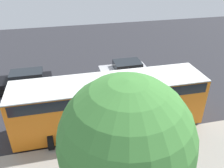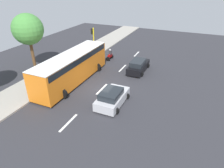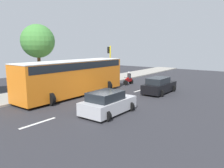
# 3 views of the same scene
# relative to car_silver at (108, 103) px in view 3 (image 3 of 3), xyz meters

# --- Properties ---
(ground_plane) EXTENTS (40.00, 60.00, 0.10)m
(ground_plane) POSITION_rel_car_silver_xyz_m (2.13, -2.15, -0.76)
(ground_plane) COLOR #2D2D33
(sidewalk) EXTENTS (4.00, 60.00, 0.15)m
(sidewalk) POSITION_rel_car_silver_xyz_m (9.13, -2.15, -0.64)
(sidewalk) COLOR #9E998E
(sidewalk) RESTS_ON ground
(lane_stripe_far_north) EXTENTS (0.20, 2.40, 0.01)m
(lane_stripe_far_north) POSITION_rel_car_silver_xyz_m (2.13, -14.15, -0.71)
(lane_stripe_far_north) COLOR white
(lane_stripe_far_north) RESTS_ON ground
(lane_stripe_north) EXTENTS (0.20, 2.40, 0.01)m
(lane_stripe_north) POSITION_rel_car_silver_xyz_m (2.13, -8.15, -0.71)
(lane_stripe_north) COLOR white
(lane_stripe_north) RESTS_ON ground
(lane_stripe_mid) EXTENTS (0.20, 2.40, 0.01)m
(lane_stripe_mid) POSITION_rel_car_silver_xyz_m (2.13, -2.15, -0.71)
(lane_stripe_mid) COLOR white
(lane_stripe_mid) RESTS_ON ground
(lane_stripe_south) EXTENTS (0.20, 2.40, 0.01)m
(lane_stripe_south) POSITION_rel_car_silver_xyz_m (2.13, 3.85, -0.71)
(lane_stripe_south) COLOR white
(lane_stripe_south) RESTS_ON ground
(car_silver) EXTENTS (2.35, 3.96, 1.52)m
(car_silver) POSITION_rel_car_silver_xyz_m (0.00, 0.00, 0.00)
(car_silver) COLOR #B7B7BC
(car_silver) RESTS_ON ground
(car_black) EXTENTS (2.16, 4.30, 1.52)m
(car_black) POSITION_rel_car_silver_xyz_m (0.03, -8.05, -0.00)
(car_black) COLOR black
(car_black) RESTS_ON ground
(city_bus) EXTENTS (3.20, 11.00, 3.16)m
(city_bus) POSITION_rel_car_silver_xyz_m (5.82, -2.54, 1.13)
(city_bus) COLOR orange
(city_bus) RESTS_ON ground
(motorcycle) EXTENTS (0.60, 1.30, 1.53)m
(motorcycle) POSITION_rel_car_silver_xyz_m (4.91, -10.33, -0.07)
(motorcycle) COLOR black
(motorcycle) RESTS_ON ground
(pedestrian_near_signal) EXTENTS (0.40, 0.24, 1.69)m
(pedestrian_near_signal) POSITION_rel_car_silver_xyz_m (9.15, -8.27, 0.35)
(pedestrian_near_signal) COLOR #1E1E4C
(pedestrian_near_signal) RESTS_ON sidewalk
(traffic_light_corner) EXTENTS (0.49, 0.24, 4.50)m
(traffic_light_corner) POSITION_rel_car_silver_xyz_m (6.97, -9.38, 2.22)
(traffic_light_corner) COLOR yellow
(traffic_light_corner) RESTS_ON ground
(street_tree_north) EXTENTS (3.64, 3.64, 6.81)m
(street_tree_north) POSITION_rel_car_silver_xyz_m (12.38, -3.56, 4.24)
(street_tree_north) COLOR brown
(street_tree_north) RESTS_ON ground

